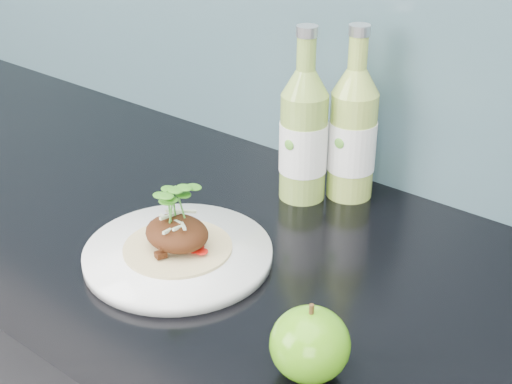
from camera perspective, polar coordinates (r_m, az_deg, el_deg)
dinner_plate at (r=0.92m, az=-6.25°, el=-4.96°), size 0.27×0.27×0.02m
pork_taco at (r=0.90m, az=-6.36°, el=-3.06°), size 0.14×0.14×0.09m
green_apple at (r=0.73m, az=4.34°, el=-12.05°), size 0.09×0.09×0.09m
cider_bottle_left at (r=1.03m, az=3.83°, el=4.51°), size 0.07×0.07×0.26m
cider_bottle_right at (r=1.04m, az=7.73°, el=4.60°), size 0.09×0.09×0.26m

